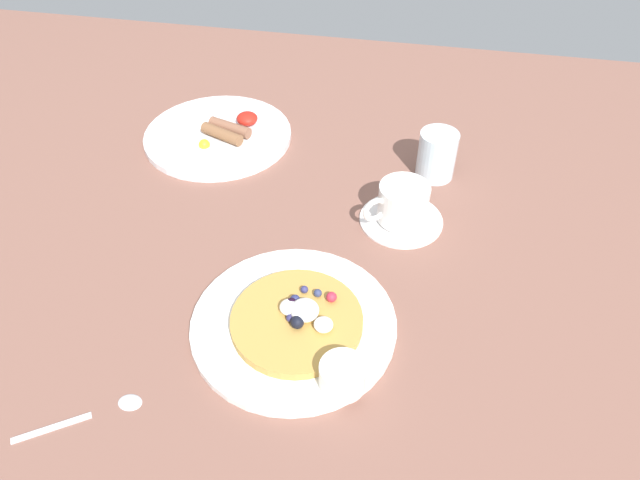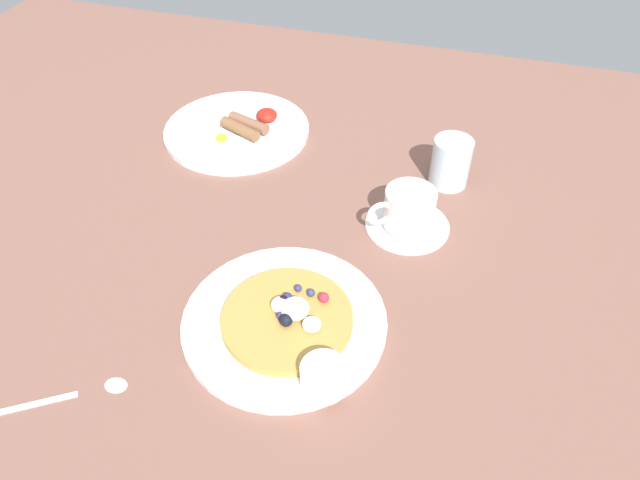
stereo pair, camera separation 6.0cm
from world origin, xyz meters
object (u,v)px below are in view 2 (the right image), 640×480
Objects in this scene: breakfast_plate at (237,130)px; coffee_saucer at (407,225)px; water_glass at (451,162)px; syrup_ramekin at (324,376)px; coffee_cup at (408,208)px; teaspoon at (89,390)px; pancake_plate at (285,321)px.

breakfast_plate is 2.07× the size of coffee_saucer.
syrup_ramekin is at bearing -100.81° from water_glass.
coffee_cup reaches higher than breakfast_plate.
coffee_saucer and teaspoon have the same top height.
water_glass is at bearing 56.39° from teaspoon.
pancake_plate is 39.83cm from water_glass.
syrup_ramekin reaches higher than coffee_saucer.
water_glass reaches higher than pancake_plate.
teaspoon is at bearing -123.61° from water_glass.
coffee_cup reaches higher than coffee_saucer.
pancake_plate is 46.19cm from breakfast_plate.
coffee_saucer is 1.58× the size of water_glass.
pancake_plate is 26.11cm from coffee_saucer.
pancake_plate is 4.82× the size of syrup_ramekin.
coffee_saucer is at bearing -25.35° from breakfast_plate.
coffee_cup is (34.87, -16.69, 3.18)cm from breakfast_plate.
syrup_ramekin is 0.43× the size of coffee_saucer.
syrup_ramekin is 0.44× the size of teaspoon.
syrup_ramekin is 0.68× the size of water_glass.
coffee_cup is 0.78× the size of teaspoon.
breakfast_plate is 39.71cm from water_glass.
pancake_plate is 3.26× the size of water_glass.
coffee_saucer is at bearing 63.26° from pancake_plate.
pancake_plate is 26.16cm from coffee_cup.
water_glass reaches higher than coffee_saucer.
coffee_saucer is at bearing 35.74° from coffee_cup.
coffee_cup reaches higher than pancake_plate.
breakfast_plate is (-23.27, 39.91, 0.06)cm from pancake_plate.
breakfast_plate is (-30.93, 47.95, -2.23)cm from syrup_ramekin.
coffee_cup is at bearing -144.26° from coffee_saucer.
coffee_saucer is 14.15cm from water_glass.
teaspoon is 1.53× the size of water_glass.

